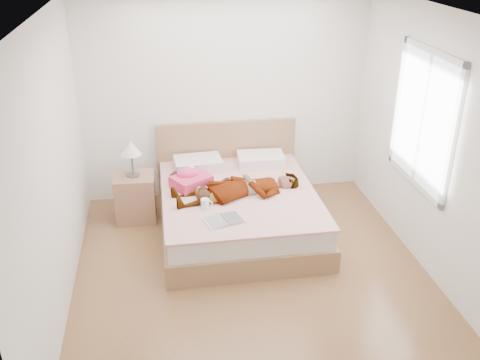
% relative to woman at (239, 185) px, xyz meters
% --- Properties ---
extents(ground, '(4.00, 4.00, 0.00)m').
position_rel_woman_xyz_m(ground, '(0.01, -0.90, -0.61)').
color(ground, '#4F2E18').
rests_on(ground, ground).
extents(woman, '(1.59, 0.82, 0.21)m').
position_rel_woman_xyz_m(woman, '(0.00, 0.00, 0.00)').
color(woman, white).
rests_on(woman, bed).
extents(hair, '(0.55, 0.61, 0.07)m').
position_rel_woman_xyz_m(hair, '(-0.57, 0.45, -0.07)').
color(hair, black).
rests_on(hair, bed).
extents(phone, '(0.06, 0.10, 0.05)m').
position_rel_woman_xyz_m(phone, '(-0.50, 0.40, 0.09)').
color(phone, silver).
rests_on(phone, bed).
extents(room_shell, '(4.00, 4.00, 4.00)m').
position_rel_woman_xyz_m(room_shell, '(1.78, -0.60, 0.89)').
color(room_shell, white).
rests_on(room_shell, ground).
extents(bed, '(1.80, 2.08, 1.00)m').
position_rel_woman_xyz_m(bed, '(0.01, 0.13, -0.34)').
color(bed, olive).
rests_on(bed, ground).
extents(towel, '(0.53, 0.50, 0.22)m').
position_rel_woman_xyz_m(towel, '(-0.53, 0.26, -0.02)').
color(towel, '#E03C6A').
rests_on(towel, bed).
extents(magazine, '(0.46, 0.36, 0.02)m').
position_rel_woman_xyz_m(magazine, '(-0.24, -0.60, -0.10)').
color(magazine, silver).
rests_on(magazine, bed).
extents(coffee_mug, '(0.14, 0.11, 0.10)m').
position_rel_woman_xyz_m(coffee_mug, '(-0.41, -0.29, -0.05)').
color(coffee_mug, white).
rests_on(coffee_mug, bed).
extents(plush_toy, '(0.17, 0.25, 0.14)m').
position_rel_woman_xyz_m(plush_toy, '(-0.41, -0.12, -0.03)').
color(plush_toy, '#331B0E').
rests_on(plush_toy, bed).
extents(nightstand, '(0.48, 0.43, 1.02)m').
position_rel_woman_xyz_m(nightstand, '(-1.18, 0.52, -0.28)').
color(nightstand, '#8E5B41').
rests_on(nightstand, ground).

